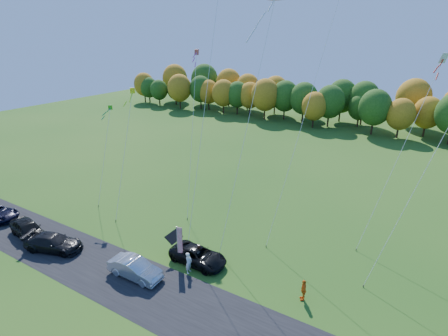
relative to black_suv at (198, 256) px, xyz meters
The scene contains 19 objects.
ground 1.20m from the black_suv, 119.62° to the right, with size 160.00×160.00×0.00m, color #1E4E14.
asphalt_strip 4.92m from the black_suv, 95.64° to the right, with size 90.00×6.00×0.01m, color black.
tree_line 54.17m from the black_suv, 90.51° to the left, with size 116.00×12.00×10.00m, color #1E4711, non-canonical shape.
black_suv is the anchor object (origin of this frame).
silver_sedan 5.31m from the black_suv, 128.78° to the right, with size 1.65×4.74×1.56m, color silver.
dark_truck_a 13.50m from the black_suv, 157.46° to the right, with size 2.15×5.30×1.54m, color black.
dark_truck_b 17.33m from the black_suv, 163.10° to the right, with size 2.00×4.97×1.69m, color black.
person_tailgate_a 1.49m from the black_suv, 86.28° to the right, with size 0.68×0.45×1.87m, color white.
person_tailgate_b 0.20m from the black_suv, 78.76° to the left, with size 0.75×0.59×1.55m, color gray.
person_east 9.26m from the black_suv, ahead, with size 1.01×0.42×1.72m, color orange.
feather_flag 2.14m from the black_suv, 146.55° to the right, with size 0.46×0.22×3.61m.
kite_delta_blue 15.77m from the black_suv, 115.89° to the left, with size 3.77×11.99×29.11m.
kite_parafoil_orange 20.78m from the black_suv, 63.41° to the left, with size 5.63×13.58×34.25m.
kite_delta_red 12.85m from the black_suv, 76.99° to the left, with size 2.46×8.76×22.95m.
kite_parafoil_rainbow 18.08m from the black_suv, 25.13° to the left, with size 6.03×6.60×16.03m.
kite_diamond_yellow 14.23m from the black_suv, 161.22° to the left, with size 1.94×6.05×13.53m.
kite_diamond_green 17.55m from the black_suv, 163.55° to the left, with size 0.99×4.32×11.36m.
kite_diamond_white 19.75m from the black_suv, 43.34° to the left, with size 4.44×7.88×17.48m.
kite_diamond_pink 13.87m from the black_suv, 127.04° to the left, with size 3.77×7.69×17.30m.
Camera 1 is at (15.38, -19.76, 18.48)m, focal length 28.00 mm.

